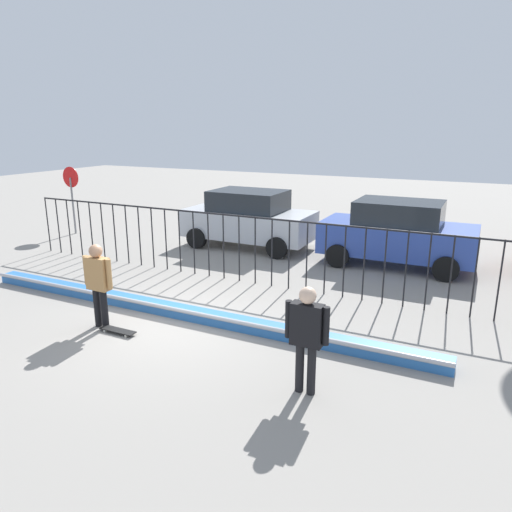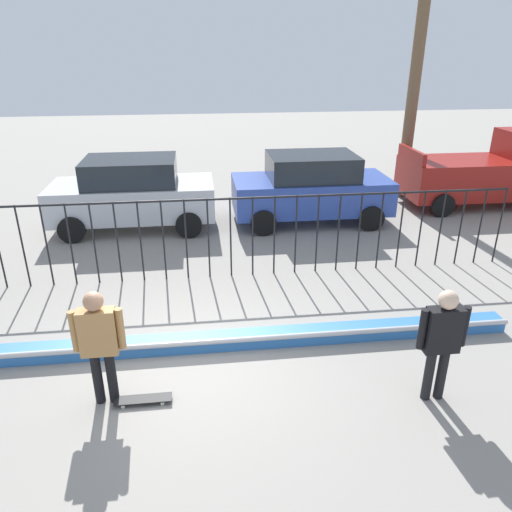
{
  "view_description": "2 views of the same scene",
  "coord_description": "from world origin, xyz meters",
  "px_view_note": "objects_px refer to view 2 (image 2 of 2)",
  "views": [
    {
      "loc": [
        5.66,
        -7.4,
        3.98
      ],
      "look_at": [
        0.72,
        2.63,
        0.88
      ],
      "focal_mm": 33.3,
      "sensor_mm": 36.0,
      "label": 1
    },
    {
      "loc": [
        0.3,
        -6.48,
        4.64
      ],
      "look_at": [
        1.33,
        1.93,
        0.95
      ],
      "focal_mm": 34.25,
      "sensor_mm": 36.0,
      "label": 2
    }
  ],
  "objects_px": {
    "skateboarder": "(99,338)",
    "parked_car_blue": "(311,188)",
    "camera_operator": "(442,336)",
    "parked_car_silver": "(133,193)",
    "skateboard": "(143,399)",
    "pickup_truck": "(488,172)"
  },
  "relations": [
    {
      "from": "parked_car_silver",
      "to": "parked_car_blue",
      "type": "relative_size",
      "value": 1.0
    },
    {
      "from": "parked_car_blue",
      "to": "pickup_truck",
      "type": "bearing_deg",
      "value": 9.99
    },
    {
      "from": "parked_car_silver",
      "to": "pickup_truck",
      "type": "xyz_separation_m",
      "value": [
        10.6,
        0.79,
        0.06
      ]
    },
    {
      "from": "skateboarder",
      "to": "skateboard",
      "type": "relative_size",
      "value": 2.16
    },
    {
      "from": "skateboarder",
      "to": "skateboard",
      "type": "bearing_deg",
      "value": 4.17
    },
    {
      "from": "camera_operator",
      "to": "skateboard",
      "type": "bearing_deg",
      "value": 12.13
    },
    {
      "from": "skateboard",
      "to": "parked_car_silver",
      "type": "height_order",
      "value": "parked_car_silver"
    },
    {
      "from": "camera_operator",
      "to": "parked_car_silver",
      "type": "bearing_deg",
      "value": -40.0
    },
    {
      "from": "skateboard",
      "to": "parked_car_blue",
      "type": "xyz_separation_m",
      "value": [
        4.03,
        7.25,
        0.91
      ]
    },
    {
      "from": "parked_car_blue",
      "to": "skateboarder",
      "type": "bearing_deg",
      "value": -120.89
    },
    {
      "from": "camera_operator",
      "to": "parked_car_blue",
      "type": "height_order",
      "value": "parked_car_blue"
    },
    {
      "from": "skateboarder",
      "to": "skateboard",
      "type": "height_order",
      "value": "skateboarder"
    },
    {
      "from": "skateboard",
      "to": "pickup_truck",
      "type": "height_order",
      "value": "pickup_truck"
    },
    {
      "from": "skateboard",
      "to": "pickup_truck",
      "type": "distance_m",
      "value": 12.73
    },
    {
      "from": "pickup_truck",
      "to": "skateboarder",
      "type": "bearing_deg",
      "value": -143.79
    },
    {
      "from": "skateboard",
      "to": "pickup_truck",
      "type": "xyz_separation_m",
      "value": [
        9.76,
        8.11,
        0.98
      ]
    },
    {
      "from": "skateboarder",
      "to": "parked_car_blue",
      "type": "bearing_deg",
      "value": 73.75
    },
    {
      "from": "skateboarder",
      "to": "parked_car_silver",
      "type": "bearing_deg",
      "value": 108.75
    },
    {
      "from": "camera_operator",
      "to": "parked_car_blue",
      "type": "relative_size",
      "value": 0.4
    },
    {
      "from": "skateboard",
      "to": "camera_operator",
      "type": "distance_m",
      "value": 4.21
    },
    {
      "from": "skateboarder",
      "to": "parked_car_blue",
      "type": "xyz_separation_m",
      "value": [
        4.53,
        7.15,
        -0.07
      ]
    },
    {
      "from": "skateboard",
      "to": "camera_operator",
      "type": "relative_size",
      "value": 0.47
    }
  ]
}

